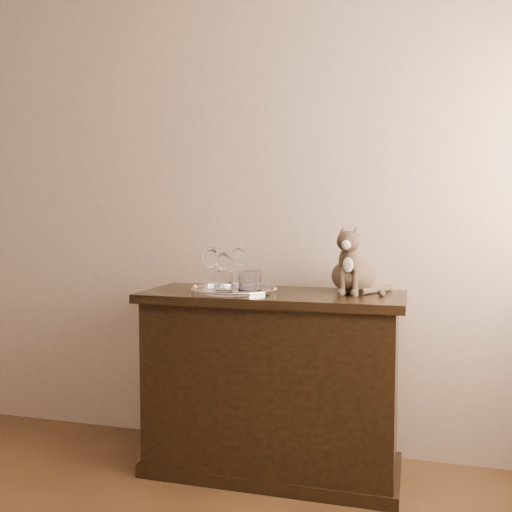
{
  "coord_description": "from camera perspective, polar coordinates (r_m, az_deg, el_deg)",
  "views": [
    {
      "loc": [
        1.23,
        -0.6,
        1.2
      ],
      "look_at": [
        0.52,
        1.95,
        1.02
      ],
      "focal_mm": 40.0,
      "sensor_mm": 36.0,
      "label": 1
    }
  ],
  "objects": [
    {
      "name": "wall_back",
      "position": [
        3.1,
        -7.82,
        6.71
      ],
      "size": [
        4.0,
        0.1,
        2.7
      ],
      "primitive_type": "cube",
      "color": "tan",
      "rests_on": "ground"
    },
    {
      "name": "sideboard",
      "position": [
        2.73,
        1.64,
        -12.54
      ],
      "size": [
        1.2,
        0.5,
        0.85
      ],
      "primitive_type": null,
      "color": "black",
      "rests_on": "ground"
    },
    {
      "name": "tray",
      "position": [
        2.66,
        -2.19,
        -3.52
      ],
      "size": [
        0.4,
        0.4,
        0.01
      ],
      "primitive_type": "cylinder",
      "color": "white",
      "rests_on": "sideboard"
    },
    {
      "name": "wine_glass_b",
      "position": [
        2.7,
        -1.72,
        -1.16
      ],
      "size": [
        0.08,
        0.08,
        0.2
      ],
      "primitive_type": null,
      "color": "white",
      "rests_on": "tray"
    },
    {
      "name": "wine_glass_c",
      "position": [
        2.66,
        -4.57,
        -1.27
      ],
      "size": [
        0.08,
        0.08,
        0.2
      ],
      "primitive_type": null,
      "color": "silver",
      "rests_on": "tray"
    },
    {
      "name": "wine_glass_d",
      "position": [
        2.66,
        -3.29,
        -1.53
      ],
      "size": [
        0.07,
        0.07,
        0.18
      ],
      "primitive_type": null,
      "color": "white",
      "rests_on": "tray"
    },
    {
      "name": "tumbler_a",
      "position": [
        2.59,
        -0.87,
        -2.59
      ],
      "size": [
        0.08,
        0.08,
        0.09
      ],
      "primitive_type": "cylinder",
      "color": "white",
      "rests_on": "tray"
    },
    {
      "name": "tumbler_b",
      "position": [
        2.56,
        -3.32,
        -2.63
      ],
      "size": [
        0.09,
        0.09,
        0.1
      ],
      "primitive_type": "cylinder",
      "color": "silver",
      "rests_on": "tray"
    },
    {
      "name": "tumbler_c",
      "position": [
        2.64,
        -0.32,
        -2.46
      ],
      "size": [
        0.08,
        0.08,
        0.09
      ],
      "primitive_type": "cylinder",
      "color": "white",
      "rests_on": "tray"
    },
    {
      "name": "cat",
      "position": [
        2.65,
        9.75,
        -0.3
      ],
      "size": [
        0.34,
        0.32,
        0.31
      ],
      "primitive_type": null,
      "rotation": [
        0.0,
        0.0,
        -0.1
      ],
      "color": "#4E3F2E",
      "rests_on": "sideboard"
    }
  ]
}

